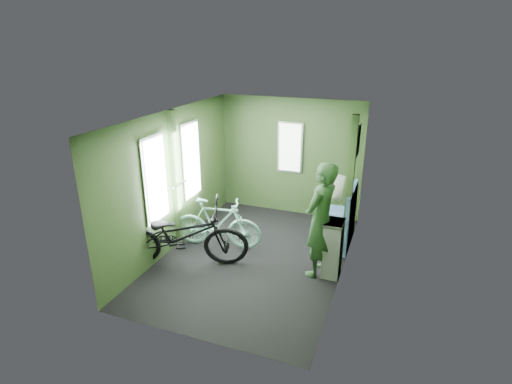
# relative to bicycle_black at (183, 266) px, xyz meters

# --- Properties ---
(room) EXTENTS (4.00, 4.02, 2.31)m
(room) POSITION_rel_bicycle_black_xyz_m (0.90, 0.67, 1.44)
(room) COLOR black
(room) RESTS_ON ground
(bicycle_black) EXTENTS (2.23, 1.55, 1.19)m
(bicycle_black) POSITION_rel_bicycle_black_xyz_m (0.00, 0.00, 0.00)
(bicycle_black) COLOR black
(bicycle_black) RESTS_ON ground
(bicycle_mint) EXTENTS (1.56, 0.75, 0.94)m
(bicycle_mint) POSITION_rel_bicycle_black_xyz_m (0.25, 0.73, 0.00)
(bicycle_mint) COLOR #88D5C1
(bicycle_mint) RESTS_ON ground
(passenger) EXTENTS (0.60, 0.76, 1.74)m
(passenger) POSITION_rel_bicycle_black_xyz_m (2.00, 0.55, 0.87)
(passenger) COLOR #2B4D2A
(passenger) RESTS_ON ground
(waste_box) EXTENTS (0.26, 0.36, 0.87)m
(waste_box) POSITION_rel_bicycle_black_xyz_m (2.20, 0.58, 0.44)
(waste_box) COLOR gray
(waste_box) RESTS_ON ground
(bench_seat) EXTENTS (0.55, 0.98, 1.04)m
(bench_seat) POSITION_rel_bicycle_black_xyz_m (2.09, 1.63, 0.31)
(bench_seat) COLOR #32496B
(bench_seat) RESTS_ON ground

